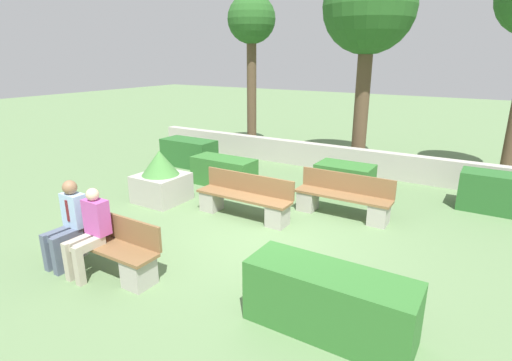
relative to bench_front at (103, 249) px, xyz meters
name	(u,v)px	position (x,y,z in m)	size (l,w,h in m)	color
ground_plane	(263,238)	(1.54, 2.26, -0.35)	(60.00, 60.00, 0.00)	#607F51
perimeter_wall	(354,161)	(1.54, 7.32, 0.00)	(13.97, 0.30, 0.71)	#ADA89E
bench_front	(103,249)	(0.00, 0.00, 0.00)	(2.10, 0.49, 0.88)	brown
bench_left_side	(244,201)	(0.68, 2.94, 0.00)	(2.09, 0.48, 0.88)	brown
bench_right_side	(343,200)	(2.40, 4.04, 0.00)	(1.99, 0.48, 0.88)	brown
person_seated_man	(68,219)	(-0.59, -0.14, 0.41)	(0.38, 0.63, 1.37)	#515B70
person_seated_woman	(90,228)	(-0.05, -0.15, 0.39)	(0.38, 0.63, 1.34)	#B2A893
hedge_block_near_left	(329,302)	(3.53, 0.45, 0.05)	(2.02, 0.69, 0.81)	#33702D
hedge_block_near_right	(500,193)	(5.14, 6.01, 0.07)	(1.55, 0.69, 0.84)	#286028
hedge_block_mid_left	(189,153)	(-2.96, 5.43, 0.05)	(1.66, 0.77, 0.80)	#286028
hedge_block_mid_right	(224,172)	(-0.93, 4.44, 0.01)	(1.66, 0.70, 0.72)	#33702D
hedge_block_far_left	(344,180)	(1.97, 5.33, 0.03)	(1.30, 0.79, 0.76)	#33702D
planter_corner_left	(161,179)	(-1.45, 2.74, 0.18)	(1.03, 1.03, 1.19)	#ADA89E
tree_leftmost	(251,26)	(-2.59, 8.40, 3.78)	(1.58, 1.58, 5.15)	brown
tree_center_left	(369,10)	(1.33, 8.30, 4.06)	(2.58, 2.58, 5.80)	brown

